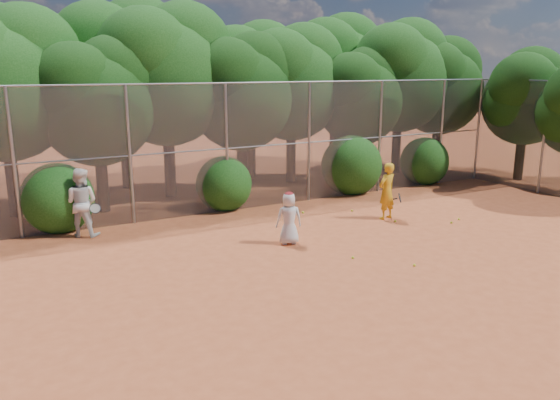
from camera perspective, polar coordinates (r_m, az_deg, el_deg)
ground at (r=13.03m, az=9.19°, el=-6.51°), size 80.00×80.00×0.00m
fence_back at (r=17.48m, az=-2.92°, el=5.76°), size 20.05×0.09×4.03m
fence_side at (r=21.76m, az=25.88°, el=5.98°), size 0.09×6.09×4.03m
tree_1 at (r=18.19m, az=-26.99°, el=11.31°), size 4.64×4.03×6.35m
tree_2 at (r=17.77m, az=-18.56°, el=10.18°), size 3.99×3.47×5.47m
tree_3 at (r=19.31m, az=-11.77°, el=13.23°), size 4.89×4.26×6.70m
tree_4 at (r=19.64m, az=-4.04°, el=11.62°), size 4.19×3.64×5.73m
tree_5 at (r=21.48m, az=1.28°, el=12.60°), size 4.51×3.92×6.17m
tree_6 at (r=22.02m, az=8.35°, el=10.98°), size 3.86×3.36×5.29m
tree_7 at (r=24.04m, az=12.48°, el=12.96°), size 4.77×4.14×6.53m
tree_8 at (r=25.17m, az=16.40°, el=11.70°), size 4.25×3.70×5.82m
tree_10 at (r=21.19m, az=-16.24°, el=13.63°), size 5.15×4.48×7.06m
tree_11 at (r=22.44m, az=-3.07°, el=12.93°), size 4.64×4.03×6.35m
tree_12 at (r=25.20m, az=5.88°, el=13.76°), size 5.02×4.37×6.88m
tree_13 at (r=24.02m, az=24.36°, el=10.15°), size 3.86×3.36×5.29m
bush_0 at (r=16.39m, az=-22.25°, el=0.47°), size 2.00×2.00×2.00m
bush_1 at (r=17.60m, az=-5.89°, el=1.95°), size 1.80×1.80×1.80m
bush_2 at (r=19.97m, az=7.49°, el=3.90°), size 2.20×2.20×2.20m
bush_3 at (r=22.20m, az=14.86°, el=4.15°), size 1.90×1.90×1.90m
player_yellow at (r=16.63m, az=11.10°, el=0.91°), size 0.84×0.61×1.71m
player_teen at (r=14.02m, az=0.94°, el=-1.90°), size 0.76×0.61×1.39m
player_white at (r=15.58m, az=-20.07°, el=-0.23°), size 1.15×1.09×1.87m
ball_0 at (r=16.49m, az=11.95°, el=-2.18°), size 0.07×0.07×0.07m
ball_1 at (r=16.78m, az=17.47°, el=-2.25°), size 0.07×0.07×0.07m
ball_2 at (r=13.01m, az=13.87°, el=-6.62°), size 0.07×0.07×0.07m
ball_3 at (r=17.22m, az=18.18°, el=-1.90°), size 0.07×0.07×0.07m
ball_4 at (r=13.23m, az=7.62°, el=-5.98°), size 0.07×0.07×0.07m
ball_5 at (r=17.48m, az=7.53°, el=-1.09°), size 0.07×0.07×0.07m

